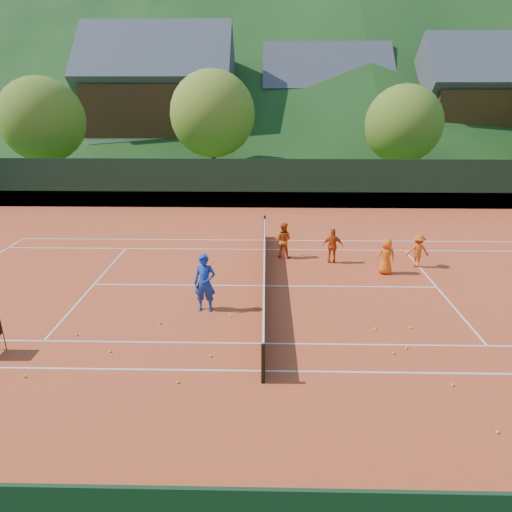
{
  "coord_description": "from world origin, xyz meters",
  "views": [
    {
      "loc": [
        0.03,
        -15.59,
        6.9
      ],
      "look_at": [
        -0.3,
        0.0,
        1.2
      ],
      "focal_mm": 32.0,
      "sensor_mm": 36.0,
      "label": 1
    }
  ],
  "objects_px": {
    "coach": "(205,283)",
    "student_b": "(333,246)",
    "student_a": "(283,240)",
    "chalet_mid": "(324,109)",
    "chalet_left": "(161,104)",
    "student_c": "(386,256)",
    "chalet_right": "(478,108)",
    "tennis_net": "(264,273)",
    "student_d": "(418,251)"
  },
  "relations": [
    {
      "from": "tennis_net",
      "to": "chalet_mid",
      "type": "bearing_deg",
      "value": 79.99
    },
    {
      "from": "student_a",
      "to": "chalet_mid",
      "type": "bearing_deg",
      "value": -82.72
    },
    {
      "from": "student_a",
      "to": "chalet_mid",
      "type": "height_order",
      "value": "chalet_mid"
    },
    {
      "from": "coach",
      "to": "student_d",
      "type": "distance_m",
      "value": 9.18
    },
    {
      "from": "student_a",
      "to": "coach",
      "type": "bearing_deg",
      "value": 79.0
    },
    {
      "from": "student_c",
      "to": "student_d",
      "type": "xyz_separation_m",
      "value": [
        1.48,
        0.77,
        -0.02
      ]
    },
    {
      "from": "coach",
      "to": "student_d",
      "type": "height_order",
      "value": "coach"
    },
    {
      "from": "student_a",
      "to": "chalet_left",
      "type": "distance_m",
      "value": 29.36
    },
    {
      "from": "student_b",
      "to": "chalet_left",
      "type": "height_order",
      "value": "chalet_left"
    },
    {
      "from": "student_c",
      "to": "chalet_right",
      "type": "bearing_deg",
      "value": -119.69
    },
    {
      "from": "tennis_net",
      "to": "chalet_mid",
      "type": "distance_m",
      "value": 34.81
    },
    {
      "from": "student_a",
      "to": "student_b",
      "type": "bearing_deg",
      "value": 179.35
    },
    {
      "from": "student_b",
      "to": "coach",
      "type": "bearing_deg",
      "value": 46.43
    },
    {
      "from": "tennis_net",
      "to": "chalet_left",
      "type": "xyz_separation_m",
      "value": [
        -10.0,
        30.0,
        5.13
      ]
    },
    {
      "from": "student_c",
      "to": "chalet_right",
      "type": "xyz_separation_m",
      "value": [
        15.21,
        28.67,
        4.52
      ]
    },
    {
      "from": "coach",
      "to": "student_b",
      "type": "relative_size",
      "value": 1.32
    },
    {
      "from": "student_a",
      "to": "chalet_mid",
      "type": "relative_size",
      "value": 0.12
    },
    {
      "from": "student_c",
      "to": "student_d",
      "type": "relative_size",
      "value": 1.03
    },
    {
      "from": "student_b",
      "to": "chalet_mid",
      "type": "distance_m",
      "value": 31.95
    },
    {
      "from": "student_b",
      "to": "chalet_mid",
      "type": "bearing_deg",
      "value": -92.65
    },
    {
      "from": "tennis_net",
      "to": "chalet_right",
      "type": "bearing_deg",
      "value": 56.31
    },
    {
      "from": "chalet_left",
      "to": "student_c",
      "type": "bearing_deg",
      "value": -62.71
    },
    {
      "from": "coach",
      "to": "student_a",
      "type": "xyz_separation_m",
      "value": [
        2.73,
        5.16,
        -0.19
      ]
    },
    {
      "from": "chalet_left",
      "to": "chalet_mid",
      "type": "height_order",
      "value": "chalet_left"
    },
    {
      "from": "student_d",
      "to": "tennis_net",
      "type": "height_order",
      "value": "student_d"
    },
    {
      "from": "tennis_net",
      "to": "chalet_mid",
      "type": "relative_size",
      "value": 0.95
    },
    {
      "from": "chalet_right",
      "to": "chalet_left",
      "type": "bearing_deg",
      "value": -180.0
    },
    {
      "from": "student_a",
      "to": "chalet_left",
      "type": "relative_size",
      "value": 0.11
    },
    {
      "from": "coach",
      "to": "student_c",
      "type": "relative_size",
      "value": 1.36
    },
    {
      "from": "student_b",
      "to": "student_c",
      "type": "distance_m",
      "value": 2.26
    },
    {
      "from": "student_b",
      "to": "chalet_left",
      "type": "bearing_deg",
      "value": -61.9
    },
    {
      "from": "tennis_net",
      "to": "student_b",
      "type": "bearing_deg",
      "value": 41.1
    },
    {
      "from": "student_c",
      "to": "tennis_net",
      "type": "relative_size",
      "value": 0.12
    },
    {
      "from": "student_a",
      "to": "chalet_right",
      "type": "xyz_separation_m",
      "value": [
        19.2,
        26.87,
        4.45
      ]
    },
    {
      "from": "student_d",
      "to": "chalet_left",
      "type": "bearing_deg",
      "value": -53.64
    },
    {
      "from": "student_c",
      "to": "chalet_left",
      "type": "distance_m",
      "value": 32.63
    },
    {
      "from": "tennis_net",
      "to": "student_c",
      "type": "bearing_deg",
      "value": 15.5
    },
    {
      "from": "student_b",
      "to": "chalet_left",
      "type": "relative_size",
      "value": 0.11
    },
    {
      "from": "student_a",
      "to": "student_b",
      "type": "height_order",
      "value": "student_a"
    },
    {
      "from": "student_b",
      "to": "tennis_net",
      "type": "relative_size",
      "value": 0.12
    },
    {
      "from": "coach",
      "to": "chalet_mid",
      "type": "xyz_separation_m",
      "value": [
        7.93,
        36.03,
        3.99
      ]
    },
    {
      "from": "chalet_left",
      "to": "chalet_mid",
      "type": "xyz_separation_m",
      "value": [
        16.0,
        4.0,
        -0.66
      ]
    },
    {
      "from": "tennis_net",
      "to": "chalet_left",
      "type": "height_order",
      "value": "chalet_left"
    },
    {
      "from": "student_d",
      "to": "chalet_mid",
      "type": "relative_size",
      "value": 0.11
    },
    {
      "from": "student_d",
      "to": "student_b",
      "type": "bearing_deg",
      "value": -0.31
    },
    {
      "from": "student_c",
      "to": "student_b",
      "type": "bearing_deg",
      "value": -32.55
    },
    {
      "from": "student_a",
      "to": "student_d",
      "type": "distance_m",
      "value": 5.57
    },
    {
      "from": "student_b",
      "to": "chalet_right",
      "type": "bearing_deg",
      "value": -118.88
    },
    {
      "from": "coach",
      "to": "student_d",
      "type": "xyz_separation_m",
      "value": [
        8.2,
        4.13,
        -0.28
      ]
    },
    {
      "from": "student_b",
      "to": "tennis_net",
      "type": "xyz_separation_m",
      "value": [
        -2.85,
        -2.49,
        -0.24
      ]
    }
  ]
}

